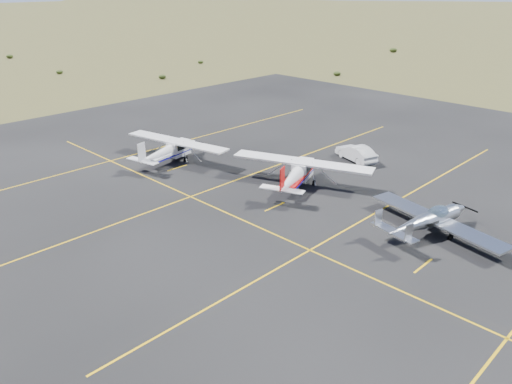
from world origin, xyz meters
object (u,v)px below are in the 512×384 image
aircraft_low_wing (430,220)px  aircraft_cessna (297,173)px  sedan (356,153)px  aircraft_plain (169,150)px

aircraft_low_wing → aircraft_cessna: 10.51m
aircraft_low_wing → sedan: (8.27, 10.88, -0.28)m
aircraft_plain → sedan: bearing=-55.0°
sedan → aircraft_plain: bearing=-24.8°
aircraft_cessna → sedan: 8.31m
aircraft_low_wing → aircraft_cessna: size_ratio=0.90×
aircraft_low_wing → aircraft_plain: bearing=110.9°
aircraft_low_wing → sedan: 13.67m
aircraft_cessna → aircraft_plain: bearing=84.4°
sedan → aircraft_low_wing: bearing=71.5°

